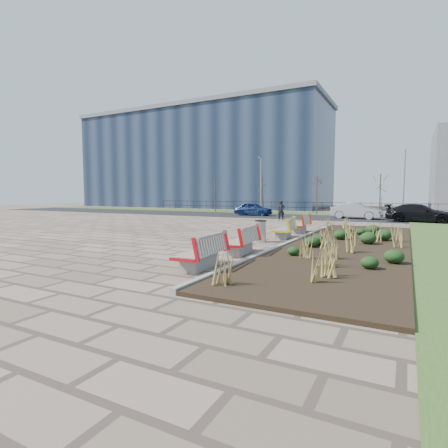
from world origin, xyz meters
The scene contains 22 objects.
ground centered at (0.00, 0.00, 0.00)m, with size 120.00×120.00×0.00m, color #876D5C.
planting_bed centered at (6.25, 5.00, 0.05)m, with size 4.50×18.00×0.10m, color black.
planting_curb centered at (3.92, 5.00, 0.07)m, with size 0.16×18.00×0.15m, color gray.
grass_verge_far centered at (0.00, 28.00, 0.02)m, with size 80.00×5.00×0.04m, color #33511E.
road centered at (0.00, 22.00, 0.01)m, with size 80.00×7.00×0.02m, color black.
bench_a centered at (3.00, -1.39, 0.50)m, with size 0.90×2.10×1.00m, color red, non-canonical shape.
bench_b centered at (3.00, 1.33, 0.50)m, with size 0.90×2.10×1.00m, color red, non-canonical shape.
bench_c centered at (3.00, 6.39, 0.50)m, with size 0.90×2.10×1.00m, color yellow, non-canonical shape.
bench_d centered at (3.00, 9.23, 0.50)m, with size 0.90×2.10×1.00m, color #B7250C, non-canonical shape.
litter_bin centered at (2.51, 4.62, 0.48)m, with size 0.51×0.51×0.96m, color #B2B2B7.
pedestrian centered at (-0.65, 17.04, 0.80)m, with size 0.59×0.38×1.61m, color black.
car_blue centered at (-5.13, 21.89, 0.66)m, with size 1.51×3.77×1.28m, color navy.
car_silver centered at (4.47, 21.87, 0.70)m, with size 1.45×4.15×1.37m, color #94969A.
car_black centered at (9.18, 20.16, 0.71)m, with size 1.93×4.74×1.37m, color black.
tree_a centered at (-12.00, 26.50, 2.04)m, with size 1.40×1.40×4.00m, color #4C3D2D, non-canonical shape.
tree_b centered at (-6.00, 26.50, 2.04)m, with size 1.40×1.40×4.00m, color #4C3D2D, non-canonical shape.
tree_c centered at (0.00, 26.50, 2.04)m, with size 1.40×1.40×4.00m, color #4C3D2D, non-canonical shape.
tree_d centered at (6.00, 26.50, 2.04)m, with size 1.40×1.40×4.00m, color #4C3D2D, non-canonical shape.
lamp_west centered at (-6.00, 26.00, 3.04)m, with size 0.24×0.60×6.00m, color gray, non-canonical shape.
lamp_east centered at (8.00, 26.00, 3.04)m, with size 0.24×0.60×6.00m, color gray, non-canonical shape.
railing_fence centered at (0.00, 29.50, 0.64)m, with size 44.00×0.10×1.20m, color black, non-canonical shape.
building_glass centered at (-22.00, 40.00, 7.50)m, with size 40.00×14.00×15.00m, color #192338.
Camera 1 is at (8.31, -9.99, 2.18)m, focal length 28.00 mm.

